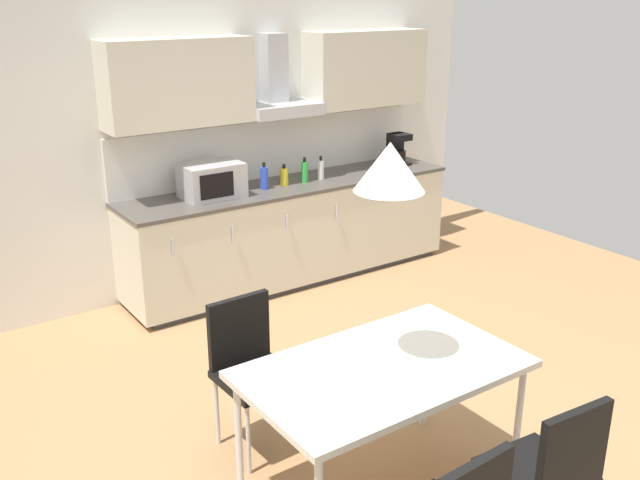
{
  "coord_description": "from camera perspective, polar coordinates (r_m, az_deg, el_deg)",
  "views": [
    {
      "loc": [
        -2.07,
        -2.81,
        2.48
      ],
      "look_at": [
        0.32,
        0.64,
        1.0
      ],
      "focal_mm": 40.0,
      "sensor_mm": 36.0,
      "label": 1
    }
  ],
  "objects": [
    {
      "name": "upper_wall_cabinets",
      "position": [
        6.18,
        -3.27,
        12.94
      ],
      "size": [
        3.03,
        0.4,
        0.67
      ],
      "color": "beige"
    },
    {
      "name": "pendant_lamp",
      "position": [
        3.15,
        5.6,
        5.85
      ],
      "size": [
        0.32,
        0.32,
        0.22
      ],
      "primitive_type": "cone",
      "color": "silver"
    },
    {
      "name": "chair_near_right",
      "position": [
        3.38,
        18.03,
        -16.86
      ],
      "size": [
        0.43,
        0.43,
        0.87
      ],
      "color": "black",
      "rests_on": "ground_plane"
    },
    {
      "name": "bottle_yellow",
      "position": [
        6.15,
        -2.89,
        5.12
      ],
      "size": [
        0.07,
        0.07,
        0.18
      ],
      "color": "yellow",
      "rests_on": "kitchen_counter"
    },
    {
      "name": "chair_far_left",
      "position": [
        4.04,
        -5.7,
        -9.44
      ],
      "size": [
        0.41,
        0.41,
        0.87
      ],
      "color": "black",
      "rests_on": "ground_plane"
    },
    {
      "name": "backsplash_tile",
      "position": [
        6.41,
        -3.89,
        7.31
      ],
      "size": [
        3.03,
        0.02,
        0.51
      ],
      "primitive_type": "cube",
      "color": "silver",
      "rests_on": "kitchen_counter"
    },
    {
      "name": "coffee_maker",
      "position": [
        6.91,
        6.21,
        7.26
      ],
      "size": [
        0.18,
        0.19,
        0.3
      ],
      "color": "black",
      "rests_on": "kitchen_counter"
    },
    {
      "name": "bottle_blue",
      "position": [
        6.03,
        -4.49,
        4.99
      ],
      "size": [
        0.07,
        0.07,
        0.23
      ],
      "color": "blue",
      "rests_on": "kitchen_counter"
    },
    {
      "name": "bottle_white",
      "position": [
        6.33,
        0.06,
        5.67
      ],
      "size": [
        0.06,
        0.06,
        0.21
      ],
      "color": "white",
      "rests_on": "kitchen_counter"
    },
    {
      "name": "ground_plane",
      "position": [
        4.28,
        1.39,
        -16.08
      ],
      "size": [
        8.25,
        7.78,
        0.02
      ],
      "primitive_type": "cube",
      "color": "#9E754C"
    },
    {
      "name": "wall_back",
      "position": [
        5.95,
        -13.79,
        7.54
      ],
      "size": [
        6.6,
        0.1,
        2.62
      ],
      "primitive_type": "cube",
      "color": "white",
      "rests_on": "ground_plane"
    },
    {
      "name": "bottle_green",
      "position": [
        6.23,
        -1.24,
        5.49
      ],
      "size": [
        0.06,
        0.06,
        0.22
      ],
      "color": "green",
      "rests_on": "kitchen_counter"
    },
    {
      "name": "kitchen_counter",
      "position": [
        6.34,
        -2.3,
        0.72
      ],
      "size": [
        3.05,
        0.68,
        0.88
      ],
      "color": "#333333",
      "rests_on": "ground_plane"
    },
    {
      "name": "dining_table",
      "position": [
        3.54,
        5.04,
        -10.69
      ],
      "size": [
        1.36,
        0.81,
        0.76
      ],
      "color": "silver",
      "rests_on": "ground_plane"
    },
    {
      "name": "microwave",
      "position": [
        5.82,
        -8.66,
        4.74
      ],
      "size": [
        0.48,
        0.35,
        0.28
      ],
      "color": "#ADADB2",
      "rests_on": "kitchen_counter"
    }
  ]
}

